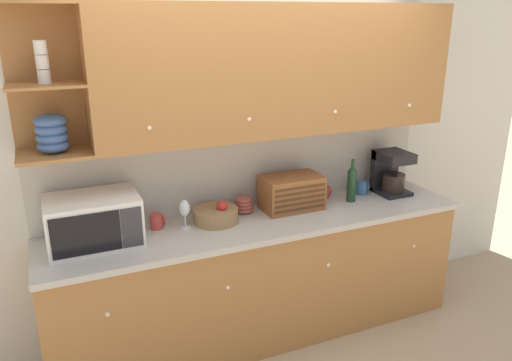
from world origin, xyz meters
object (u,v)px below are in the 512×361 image
object	(u,v)px
mug_blue_second	(157,221)
wine_glass	(185,209)
wine_bottle	(352,183)
bread_box	(292,193)
microwave	(93,221)
bowl_stack_on_counter	(244,205)
mug_patterned_third	(324,192)
coffee_maker	(390,172)
fruit_basket	(216,215)
mug	(362,188)

from	to	relation	value
mug_blue_second	wine_glass	bearing A→B (deg)	-22.66
wine_bottle	bread_box	bearing A→B (deg)	174.47
microwave	bowl_stack_on_counter	bearing A→B (deg)	6.22
wine_glass	mug_patterned_third	world-z (taller)	wine_glass
mug_blue_second	coffee_maker	bearing A→B (deg)	-1.42
mug_patterned_third	coffee_maker	bearing A→B (deg)	-10.92
microwave	fruit_basket	bearing A→B (deg)	2.06
microwave	wine_bottle	bearing A→B (deg)	-0.23
coffee_maker	fruit_basket	bearing A→B (deg)	-179.62
mug_patterned_third	coffee_maker	distance (m)	0.56
bread_box	mug_patterned_third	size ratio (longest dim) A/B	4.34
mug_patterned_third	coffee_maker	xyz separation A→B (m)	(0.54, -0.10, 0.13)
bowl_stack_on_counter	mug_patterned_third	size ratio (longest dim) A/B	1.43
mug_blue_second	bread_box	world-z (taller)	bread_box
wine_glass	coffee_maker	world-z (taller)	coffee_maker
bowl_stack_on_counter	mug_patterned_third	world-z (taller)	bowl_stack_on_counter
mug_blue_second	bread_box	bearing A→B (deg)	-2.62
mug_blue_second	mug_patterned_third	size ratio (longest dim) A/B	0.99
microwave	bread_box	bearing A→B (deg)	1.63
mug_blue_second	bowl_stack_on_counter	world-z (taller)	bowl_stack_on_counter
wine_glass	mug	size ratio (longest dim) A/B	1.93
mug	coffee_maker	size ratio (longest dim) A/B	0.30
mug_patterned_third	mug	distance (m)	0.32
bread_box	mug	distance (m)	0.66
mug	mug_blue_second	bearing A→B (deg)	-179.57
fruit_basket	mug_patterned_third	world-z (taller)	fruit_basket
microwave	wine_bottle	xyz separation A→B (m)	(1.88, -0.01, -0.01)
wine_bottle	mug	distance (m)	0.22
wine_bottle	mug	xyz separation A→B (m)	(0.17, 0.10, -0.10)
microwave	mug_blue_second	bearing A→B (deg)	11.74
bowl_stack_on_counter	mug_patterned_third	bearing A→B (deg)	2.39
microwave	mug_blue_second	size ratio (longest dim) A/B	5.59
microwave	mug_patterned_third	size ratio (longest dim) A/B	5.54
fruit_basket	bread_box	distance (m)	0.59
bowl_stack_on_counter	coffee_maker	bearing A→B (deg)	-3.52
bread_box	coffee_maker	size ratio (longest dim) A/B	1.28
coffee_maker	mug_blue_second	bearing A→B (deg)	178.58
wine_bottle	coffee_maker	xyz separation A→B (m)	(0.39, 0.05, 0.02)
bread_box	mug_patterned_third	xyz separation A→B (m)	(0.34, 0.10, -0.08)
wine_glass	mug_patterned_third	xyz separation A→B (m)	(1.15, 0.13, -0.09)
mug_blue_second	wine_bottle	size ratio (longest dim) A/B	0.30
mug_blue_second	bowl_stack_on_counter	bearing A→B (deg)	2.64
microwave	mug_blue_second	xyz separation A→B (m)	(0.41, 0.08, -0.11)
wine_glass	wine_bottle	xyz separation A→B (m)	(1.30, -0.02, 0.01)
mug_blue_second	mug	world-z (taller)	mug
bread_box	mug_blue_second	bearing A→B (deg)	177.38
mug_blue_second	fruit_basket	size ratio (longest dim) A/B	0.32
wine_glass	bread_box	bearing A→B (deg)	1.90
fruit_basket	wine_bottle	bearing A→B (deg)	-1.94
wine_glass	coffee_maker	bearing A→B (deg)	0.87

